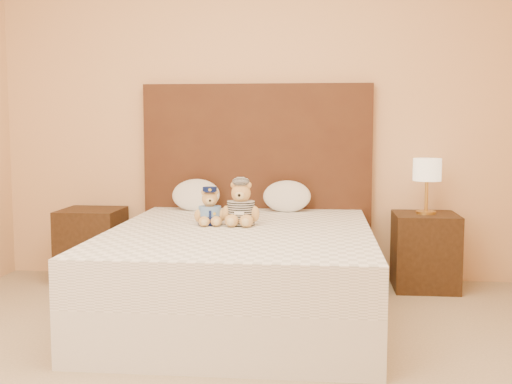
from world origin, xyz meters
TOP-DOWN VIEW (x-y plane):
  - bed at (0.00, 1.20)m, footprint 1.60×2.00m
  - headboard at (0.00, 2.21)m, footprint 1.75×0.08m
  - nightstand_left at (-1.25, 2.00)m, footprint 0.45×0.45m
  - nightstand_right at (1.25, 2.00)m, footprint 0.45×0.45m
  - lamp at (1.25, 2.00)m, footprint 0.20×0.20m
  - teddy_police at (-0.22, 1.34)m, footprint 0.24×0.24m
  - teddy_prisoner at (-0.02, 1.34)m, footprint 0.26×0.25m
  - pillow_left at (-0.44, 2.03)m, footprint 0.36×0.23m
  - pillow_right at (0.24, 2.03)m, footprint 0.35×0.23m

SIDE VIEW (x-z plane):
  - nightstand_left at x=-1.25m, z-range 0.00..0.55m
  - nightstand_right at x=1.25m, z-range 0.00..0.55m
  - bed at x=0.00m, z-range 0.00..0.55m
  - teddy_police at x=-0.22m, z-range 0.55..0.79m
  - pillow_right at x=0.24m, z-range 0.55..0.80m
  - pillow_left at x=-0.44m, z-range 0.55..0.81m
  - teddy_prisoner at x=-0.02m, z-range 0.55..0.84m
  - headboard at x=0.00m, z-range 0.00..1.50m
  - lamp at x=1.25m, z-range 0.65..1.05m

